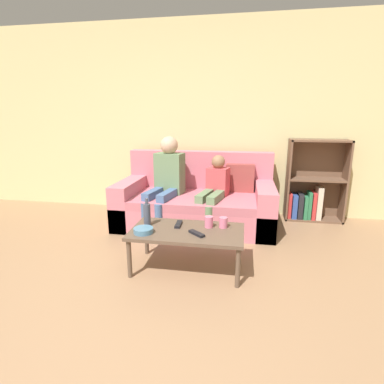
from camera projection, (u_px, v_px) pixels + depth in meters
ground_plane at (115, 353)px, 1.77m from camera, size 22.00×22.00×0.00m
wall_back at (194, 120)px, 4.16m from camera, size 12.00×0.06×2.60m
couch at (197, 202)px, 3.84m from camera, size 1.92×0.98×0.90m
bookshelf at (311, 189)px, 3.97m from camera, size 0.73×0.28×1.07m
coffee_table at (187, 234)px, 2.67m from camera, size 1.00×0.55×0.38m
person_adult at (167, 176)px, 3.71m from camera, size 0.44×0.71×1.12m
person_child at (214, 189)px, 3.60m from camera, size 0.38×0.70×0.90m
cup_near at (209, 222)px, 2.72m from camera, size 0.08×0.08×0.10m
cup_far at (223, 222)px, 2.71m from camera, size 0.08×0.08×0.10m
tv_remote_0 at (178, 224)px, 2.77m from camera, size 0.06×0.17×0.02m
tv_remote_1 at (197, 233)px, 2.56m from camera, size 0.16×0.15×0.02m
snack_bowl at (143, 230)px, 2.60m from camera, size 0.17×0.17×0.05m
bottle at (147, 214)px, 2.75m from camera, size 0.06×0.06×0.26m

